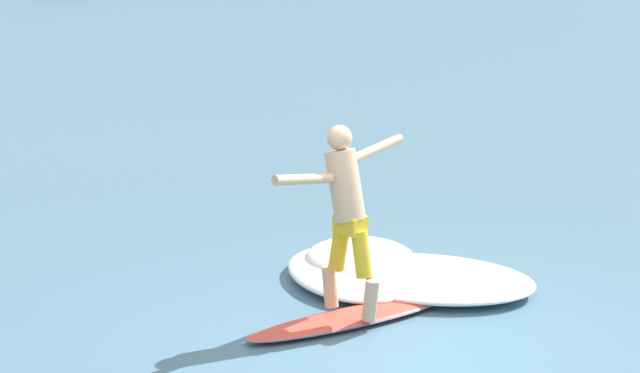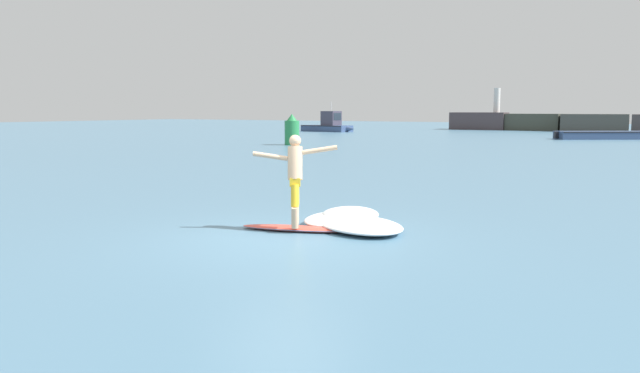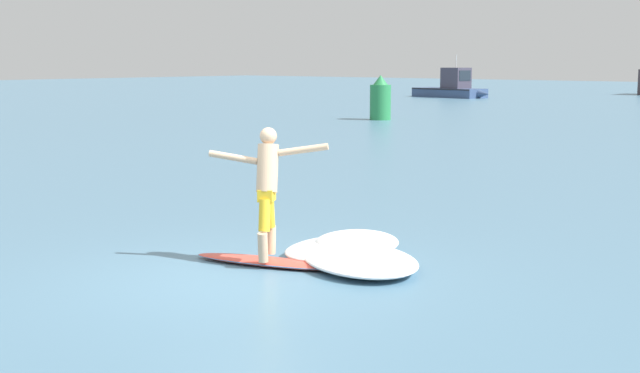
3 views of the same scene
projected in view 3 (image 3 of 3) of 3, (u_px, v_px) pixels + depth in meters
name	position (u px, v px, depth m)	size (l,w,h in m)	color
ground_plane	(241.00, 279.00, 11.16)	(200.00, 200.00, 0.00)	teal
surfboard	(270.00, 262.00, 11.87)	(2.32, 1.05, 0.23)	#E04E3E
surfer	(267.00, 182.00, 11.79)	(1.43, 0.92, 1.74)	tan
small_boat_offshore	(452.00, 88.00, 63.98)	(6.57, 2.89, 3.02)	#374D76
channel_marker_buoy	(380.00, 100.00, 40.25)	(0.95, 0.95, 2.02)	#288447
wave_foam_at_tail	(357.00, 243.00, 12.56)	(1.31, 1.39, 0.32)	white
wave_foam_at_nose	(359.00, 259.00, 11.78)	(2.60, 2.34, 0.21)	white
wave_foam_beside	(335.00, 248.00, 12.49)	(1.38, 1.89, 0.20)	white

